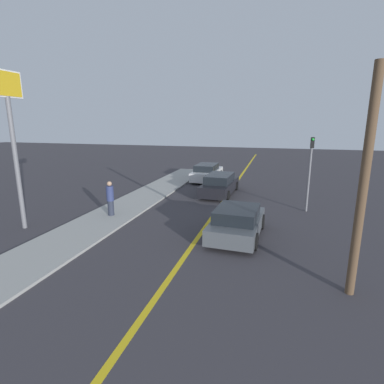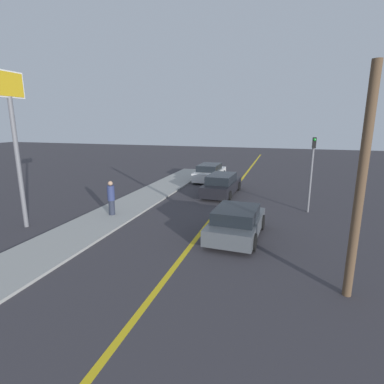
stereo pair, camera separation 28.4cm
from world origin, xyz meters
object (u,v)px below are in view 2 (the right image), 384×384
car_ahead_center (222,185)px  car_far_distant (210,173)px  pedestrian_far_standing (111,198)px  car_near_right_lane (236,222)px  roadside_sign (12,119)px  traffic_light (312,167)px  utility_pole (360,187)px

car_ahead_center → car_far_distant: (-1.92, 4.45, 0.01)m
pedestrian_far_standing → car_far_distant: bearing=77.0°
car_near_right_lane → car_far_distant: 12.53m
car_near_right_lane → car_far_distant: bearing=111.8°
roadside_sign → pedestrian_far_standing: bearing=40.2°
car_far_distant → car_near_right_lane: bearing=-70.7°
pedestrian_far_standing → roadside_sign: size_ratio=0.26×
roadside_sign → traffic_light: bearing=26.2°
roadside_sign → car_near_right_lane: bearing=9.5°
car_far_distant → roadside_sign: size_ratio=0.67×
car_near_right_lane → roadside_sign: 10.57m
utility_pole → pedestrian_far_standing: bearing=156.7°
car_ahead_center → traffic_light: 6.22m
car_ahead_center → pedestrian_far_standing: size_ratio=2.74×
traffic_light → pedestrian_far_standing: bearing=-159.0°
car_far_distant → traffic_light: traffic_light is taller
roadside_sign → car_ahead_center: bearing=50.5°
car_ahead_center → pedestrian_far_standing: pedestrian_far_standing is taller
traffic_light → roadside_sign: size_ratio=0.58×
car_far_distant → pedestrian_far_standing: size_ratio=2.61×
car_near_right_lane → car_ahead_center: size_ratio=0.84×
car_near_right_lane → roadside_sign: (-9.55, -1.60, 4.23)m
pedestrian_far_standing → car_ahead_center: bearing=55.6°
car_far_distant → traffic_light: size_ratio=1.15×
car_near_right_lane → car_ahead_center: 7.70m
car_near_right_lane → pedestrian_far_standing: pedestrian_far_standing is taller
car_near_right_lane → traffic_light: traffic_light is taller
pedestrian_far_standing → roadside_sign: roadside_sign is taller
car_ahead_center → utility_pole: (5.80, -10.88, 2.45)m
car_ahead_center → pedestrian_far_standing: (-4.43, -6.47, 0.32)m
traffic_light → utility_pole: (0.51, -8.14, 0.65)m
car_near_right_lane → pedestrian_far_standing: 6.63m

